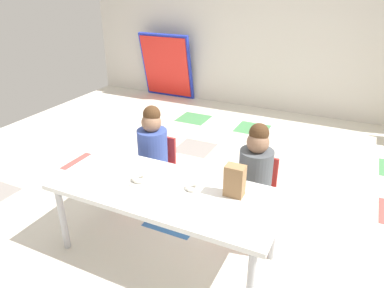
% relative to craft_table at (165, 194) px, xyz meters
% --- Properties ---
extents(ground_plane, '(6.30, 5.48, 0.02)m').
position_rel_craft_table_xyz_m(ground_plane, '(-0.14, 0.85, -0.53)').
color(ground_plane, silver).
extents(back_wall, '(6.30, 0.10, 2.49)m').
position_rel_craft_table_xyz_m(back_wall, '(-0.14, 3.59, 0.73)').
color(back_wall, beige).
rests_on(back_wall, ground_plane).
extents(craft_table, '(1.61, 0.68, 0.57)m').
position_rel_craft_table_xyz_m(craft_table, '(0.00, 0.00, 0.00)').
color(craft_table, white).
rests_on(craft_table, ground_plane).
extents(seated_child_near_camera, '(0.32, 0.32, 0.92)m').
position_rel_craft_table_xyz_m(seated_child_near_camera, '(-0.44, 0.57, 0.04)').
color(seated_child_near_camera, red).
rests_on(seated_child_near_camera, ground_plane).
extents(seated_child_middle_seat, '(0.32, 0.31, 0.92)m').
position_rel_craft_table_xyz_m(seated_child_middle_seat, '(0.48, 0.57, 0.04)').
color(seated_child_middle_seat, red).
rests_on(seated_child_middle_seat, ground_plane).
extents(folded_activity_table, '(0.90, 0.29, 1.09)m').
position_rel_craft_table_xyz_m(folded_activity_table, '(-1.89, 3.39, 0.02)').
color(folded_activity_table, '#1E33BF').
rests_on(folded_activity_table, ground_plane).
extents(paper_bag_brown, '(0.13, 0.09, 0.22)m').
position_rel_craft_table_xyz_m(paper_bag_brown, '(0.46, 0.13, 0.16)').
color(paper_bag_brown, '#9E754C').
rests_on(paper_bag_brown, craft_table).
extents(paper_plate_near_edge, '(0.18, 0.18, 0.01)m').
position_rel_craft_table_xyz_m(paper_plate_near_edge, '(-0.21, 0.00, 0.06)').
color(paper_plate_near_edge, white).
rests_on(paper_plate_near_edge, craft_table).
extents(donut_powdered_on_plate, '(0.12, 0.12, 0.03)m').
position_rel_craft_table_xyz_m(donut_powdered_on_plate, '(-0.21, 0.00, 0.08)').
color(donut_powdered_on_plate, white).
rests_on(donut_powdered_on_plate, craft_table).
extents(donut_powdered_loose, '(0.10, 0.10, 0.03)m').
position_rel_craft_table_xyz_m(donut_powdered_loose, '(0.18, 0.07, 0.07)').
color(donut_powdered_loose, white).
rests_on(donut_powdered_loose, craft_table).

